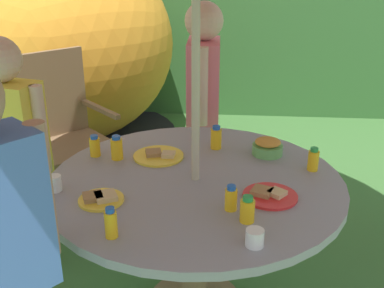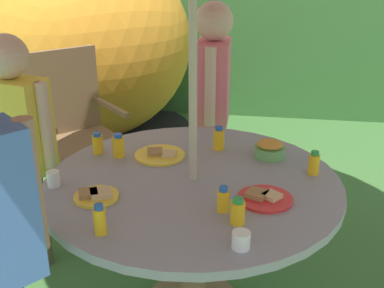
{
  "view_description": "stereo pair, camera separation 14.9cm",
  "coord_description": "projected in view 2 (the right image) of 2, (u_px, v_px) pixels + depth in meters",
  "views": [
    {
      "loc": [
        0.14,
        -1.91,
        1.7
      ],
      "look_at": [
        -0.03,
        0.16,
        0.83
      ],
      "focal_mm": 44.12,
      "sensor_mm": 36.0,
      "label": 1
    },
    {
      "loc": [
        0.29,
        -1.9,
        1.7
      ],
      "look_at": [
        -0.03,
        0.16,
        0.83
      ],
      "focal_mm": 44.12,
      "sensor_mm": 36.0,
      "label": 2
    }
  ],
  "objects": [
    {
      "name": "juice_bottle_front_edge",
      "position": [
        314.0,
        163.0,
        2.17
      ],
      "size": [
        0.05,
        0.05,
        0.11
      ],
      "color": "yellow",
      "rests_on": "garden_table"
    },
    {
      "name": "juice_bottle_far_left",
      "position": [
        219.0,
        139.0,
        2.44
      ],
      "size": [
        0.06,
        0.06,
        0.12
      ],
      "color": "yellow",
      "rests_on": "garden_table"
    },
    {
      "name": "wooden_chair",
      "position": [
        72.0,
        122.0,
        3.22
      ],
      "size": [
        0.72,
        0.72,
        1.08
      ],
      "rotation": [
        0.0,
        0.0,
        0.79
      ],
      "color": "brown",
      "rests_on": "ground_plane"
    },
    {
      "name": "plate_back_edge",
      "position": [
        96.0,
        195.0,
        1.98
      ],
      "size": [
        0.19,
        0.19,
        0.03
      ],
      "color": "yellow",
      "rests_on": "garden_table"
    },
    {
      "name": "juice_bottle_near_right",
      "position": [
        119.0,
        146.0,
        2.35
      ],
      "size": [
        0.06,
        0.06,
        0.12
      ],
      "color": "yellow",
      "rests_on": "garden_table"
    },
    {
      "name": "snack_bowl",
      "position": [
        270.0,
        149.0,
        2.36
      ],
      "size": [
        0.15,
        0.15,
        0.09
      ],
      "color": "#66B259",
      "rests_on": "garden_table"
    },
    {
      "name": "cup_near",
      "position": [
        53.0,
        179.0,
        2.07
      ],
      "size": [
        0.06,
        0.06,
        0.07
      ],
      "primitive_type": "cylinder",
      "color": "white",
      "rests_on": "garden_table"
    },
    {
      "name": "plate_mid_right",
      "position": [
        160.0,
        154.0,
        2.38
      ],
      "size": [
        0.25,
        0.25,
        0.03
      ],
      "color": "yellow",
      "rests_on": "garden_table"
    },
    {
      "name": "juice_bottle_near_left",
      "position": [
        98.0,
        144.0,
        2.4
      ],
      "size": [
        0.05,
        0.05,
        0.11
      ],
      "color": "yellow",
      "rests_on": "garden_table"
    },
    {
      "name": "hedge_backdrop",
      "position": [
        239.0,
        17.0,
        5.1
      ],
      "size": [
        9.0,
        0.7,
        2.02
      ],
      "primitive_type": "cube",
      "color": "#33602D",
      "rests_on": "ground_plane"
    },
    {
      "name": "child_in_pink_shirt",
      "position": [
        213.0,
        83.0,
        3.02
      ],
      "size": [
        0.24,
        0.47,
        1.41
      ],
      "rotation": [
        0.0,
        0.0,
        -1.55
      ],
      "color": "navy",
      "rests_on": "ground_plane"
    },
    {
      "name": "juice_bottle_far_right",
      "position": [
        223.0,
        200.0,
        1.87
      ],
      "size": [
        0.05,
        0.05,
        0.11
      ],
      "color": "yellow",
      "rests_on": "garden_table"
    },
    {
      "name": "dome_tent",
      "position": [
        84.0,
        43.0,
        4.35
      ],
      "size": [
        2.41,
        2.41,
        1.79
      ],
      "rotation": [
        0.0,
        0.0,
        -0.22
      ],
      "color": "orange",
      "rests_on": "ground_plane"
    },
    {
      "name": "garden_table",
      "position": [
        193.0,
        202.0,
        2.19
      ],
      "size": [
        1.35,
        1.35,
        0.73
      ],
      "color": "brown",
      "rests_on": "ground_plane"
    },
    {
      "name": "juice_bottle_mid_left",
      "position": [
        238.0,
        212.0,
        1.78
      ],
      "size": [
        0.06,
        0.06,
        0.11
      ],
      "color": "yellow",
      "rests_on": "garden_table"
    },
    {
      "name": "cup_far",
      "position": [
        241.0,
        240.0,
        1.64
      ],
      "size": [
        0.07,
        0.07,
        0.06
      ],
      "primitive_type": "cylinder",
      "color": "white",
      "rests_on": "garden_table"
    },
    {
      "name": "juice_bottle_center_back",
      "position": [
        100.0,
        220.0,
        1.72
      ],
      "size": [
        0.05,
        0.05,
        0.12
      ],
      "color": "yellow",
      "rests_on": "garden_table"
    },
    {
      "name": "child_in_yellow_shirt",
      "position": [
        17.0,
        126.0,
        2.46
      ],
      "size": [
        0.44,
        0.27,
        1.32
      ],
      "rotation": [
        0.0,
        0.0,
        -0.25
      ],
      "color": "brown",
      "rests_on": "ground_plane"
    },
    {
      "name": "plate_center_front",
      "position": [
        264.0,
        198.0,
        1.96
      ],
      "size": [
        0.23,
        0.23,
        0.03
      ],
      "color": "red",
      "rests_on": "garden_table"
    }
  ]
}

